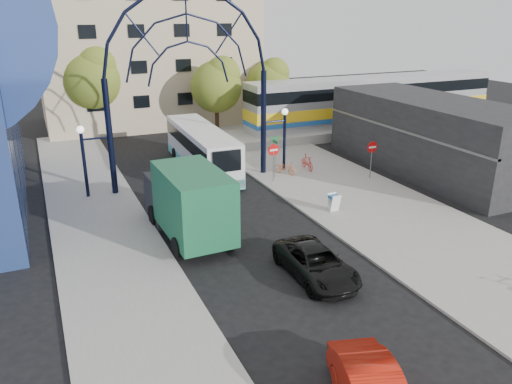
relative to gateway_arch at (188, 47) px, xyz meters
name	(u,v)px	position (x,y,z in m)	size (l,w,h in m)	color
ground	(296,284)	(0.00, -14.00, -8.56)	(120.00, 120.00, 0.00)	black
sidewalk_east	(391,218)	(8.00, -10.00, -8.50)	(8.00, 56.00, 0.12)	gray
plaza_west	(111,252)	(-6.50, -8.00, -8.50)	(5.00, 50.00, 0.12)	gray
gateway_arch	(188,47)	(0.00, 0.00, 0.00)	(13.64, 0.44, 12.10)	black
stop_sign	(274,153)	(4.80, -2.00, -6.56)	(0.80, 0.07, 2.50)	slate
do_not_enter_sign	(372,151)	(11.00, -4.00, -6.58)	(0.76, 0.07, 2.48)	slate
street_name_sign	(275,148)	(5.20, -1.40, -6.43)	(0.70, 0.70, 2.80)	slate
sandwich_board	(334,200)	(5.60, -8.02, -7.81)	(0.55, 0.61, 0.99)	white
commercial_block_east	(432,136)	(16.00, -4.00, -6.06)	(6.00, 16.00, 5.00)	black
apartment_block	(146,50)	(2.00, 20.97, -1.55)	(20.00, 12.10, 14.00)	tan
train_platform	(372,126)	(20.00, 8.00, -8.16)	(32.00, 5.00, 0.80)	gray
train_car	(374,99)	(20.00, 8.00, -5.66)	(25.10, 3.05, 4.20)	#B7B7BC
tree_north_a	(218,84)	(6.12, 11.93, -3.95)	(4.48, 4.48, 7.00)	#382314
tree_north_b	(92,77)	(-3.88, 15.93, -3.29)	(5.12, 5.12, 8.00)	#382314
tree_north_c	(270,81)	(12.12, 13.93, -4.28)	(4.16, 4.16, 6.50)	#382314
city_bus	(202,149)	(1.44, 2.55, -6.99)	(2.87, 10.99, 2.99)	white
green_truck	(187,201)	(-2.62, -7.54, -6.74)	(2.96, 7.27, 3.63)	black
black_suv	(316,263)	(1.03, -13.81, -7.90)	(2.16, 4.69, 1.30)	black
bike_near_a	(285,168)	(6.19, -0.95, -7.99)	(0.59, 1.68, 0.88)	orange
bike_near_b	(307,162)	(8.09, -0.64, -7.91)	(0.50, 1.76, 1.06)	red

